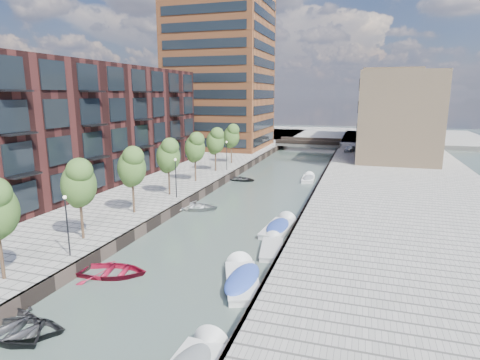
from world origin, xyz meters
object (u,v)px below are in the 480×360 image
at_px(sloop_0, 12,333).
at_px(sloop_2, 112,275).
at_px(tree_6, 231,135).
at_px(sloop_1, 20,335).
at_px(tree_4, 195,146).
at_px(motorboat_2, 272,248).
at_px(motorboat_4, 308,179).
at_px(car, 350,149).
at_px(sloop_4, 240,180).
at_px(tree_5, 215,140).
at_px(sloop_3, 194,209).
at_px(tree_3, 168,155).
at_px(bridge, 309,143).
at_px(tree_1, 79,182).
at_px(motorboat_0, 242,279).
at_px(tree_2, 132,166).
at_px(motorboat_3, 279,227).

relative_size(sloop_0, sloop_2, 1.07).
distance_m(tree_6, sloop_1, 45.49).
bearing_deg(tree_4, motorboat_2, -50.85).
distance_m(tree_4, tree_6, 14.00).
bearing_deg(motorboat_4, sloop_0, -102.61).
xyz_separation_m(motorboat_2, car, (3.81, 48.86, 1.49)).
relative_size(tree_6, sloop_4, 1.42).
bearing_deg(sloop_4, tree_5, 88.61).
bearing_deg(sloop_3, sloop_2, 176.87).
bearing_deg(sloop_0, sloop_4, 20.40).
bearing_deg(motorboat_2, sloop_1, -122.73).
bearing_deg(motorboat_2, motorboat_4, 91.74).
distance_m(tree_4, sloop_1, 31.71).
bearing_deg(tree_5, tree_4, -90.00).
relative_size(tree_3, car, 1.75).
height_order(bridge, tree_5, tree_5).
relative_size(bridge, sloop_2, 2.74).
bearing_deg(tree_4, sloop_0, -83.46).
xyz_separation_m(tree_6, sloop_4, (3.83, -7.60, -5.31)).
xyz_separation_m(tree_1, sloop_4, (3.83, 27.40, -5.31)).
distance_m(sloop_0, sloop_4, 37.40).
xyz_separation_m(sloop_2, sloop_3, (-0.97, 15.60, 0.00)).
distance_m(motorboat_0, motorboat_4, 31.92).
relative_size(tree_2, sloop_0, 1.17).
height_order(sloop_3, motorboat_4, motorboat_4).
bearing_deg(sloop_1, tree_3, -5.58).
distance_m(tree_4, car, 36.87).
xyz_separation_m(sloop_1, car, (13.15, 63.39, 1.58)).
height_order(motorboat_2, motorboat_4, motorboat_4).
height_order(tree_1, car, tree_1).
relative_size(tree_2, tree_5, 1.00).
height_order(bridge, tree_1, tree_1).
distance_m(tree_1, motorboat_4, 33.42).
height_order(sloop_2, motorboat_3, motorboat_3).
xyz_separation_m(tree_4, tree_5, (0.00, 7.00, 0.00)).
height_order(motorboat_2, car, car).
height_order(sloop_3, sloop_4, sloop_3).
distance_m(tree_3, tree_5, 14.00).
distance_m(tree_2, tree_6, 28.00).
xyz_separation_m(tree_3, motorboat_3, (13.05, -4.97, -5.08)).
height_order(sloop_1, sloop_3, sloop_3).
height_order(tree_2, car, tree_2).
bearing_deg(sloop_2, car, -24.59).
bearing_deg(sloop_1, motorboat_4, -27.12).
relative_size(tree_5, motorboat_2, 1.26).
bearing_deg(sloop_3, tree_3, 61.77).
distance_m(tree_6, motorboat_0, 38.93).
relative_size(sloop_2, motorboat_0, 0.80).
bearing_deg(car, tree_4, -98.75).
distance_m(sloop_3, car, 43.04).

